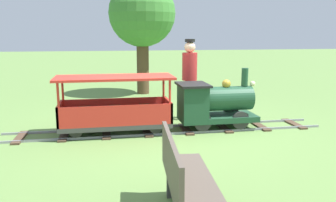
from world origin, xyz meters
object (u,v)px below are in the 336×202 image
Objects in this scene: passenger_car at (115,110)px; oak_tree_near at (142,15)px; park_bench at (185,183)px; locomotive at (213,103)px; conductor_person at (190,72)px.

passenger_car is 4.55m from oak_tree_near.
oak_tree_near is (-7.17, 0.41, 1.83)m from park_bench.
oak_tree_near is (-4.07, -0.83, 1.76)m from locomotive.
conductor_person is (-0.83, -0.24, 0.47)m from locomotive.
oak_tree_near reaches higher than passenger_car.
passenger_car is 1.51× the size of park_bench.
passenger_car is (0.00, -1.76, -0.06)m from locomotive.
locomotive is 0.98m from conductor_person.
conductor_person reaches higher than locomotive.
passenger_car is 1.81m from conductor_person.
passenger_car is 3.15m from park_bench.
oak_tree_near is at bearing -168.44° from locomotive.
park_bench is 7.41m from oak_tree_near.
park_bench is at bearing 9.44° from passenger_car.
locomotive is 4.51m from oak_tree_near.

